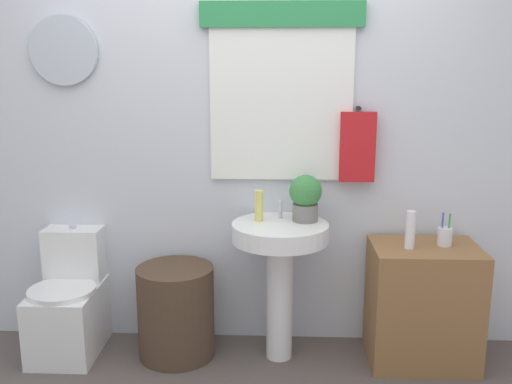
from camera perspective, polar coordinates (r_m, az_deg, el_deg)
name	(u,v)px	position (r m, az deg, el deg)	size (l,w,h in m)	color
back_wall	(245,128)	(3.37, -1.07, 6.47)	(4.40, 0.18, 2.60)	silver
toilet	(69,305)	(3.60, -18.17, -10.73)	(0.38, 0.51, 0.73)	white
laundry_hamper	(176,311)	(3.41, -8.01, -11.76)	(0.44, 0.44, 0.54)	#4C3828
pedestal_sink	(280,256)	(3.22, 2.40, -6.45)	(0.54, 0.54, 0.81)	white
faucet	(280,209)	(3.27, 2.44, -1.75)	(0.03, 0.03, 0.10)	silver
wooden_cabinet	(422,304)	(3.42, 16.32, -10.69)	(0.59, 0.44, 0.69)	olive
soap_bottle	(259,206)	(3.19, 0.30, -1.38)	(0.05, 0.05, 0.18)	#DBD166
potted_plant	(305,196)	(3.19, 4.97, -0.44)	(0.18, 0.18, 0.26)	slate
lotion_bottle	(410,230)	(3.21, 15.19, -3.67)	(0.05, 0.05, 0.21)	white
toothbrush_cup	(445,236)	(3.34, 18.39, -4.23)	(0.08, 0.08, 0.19)	silver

